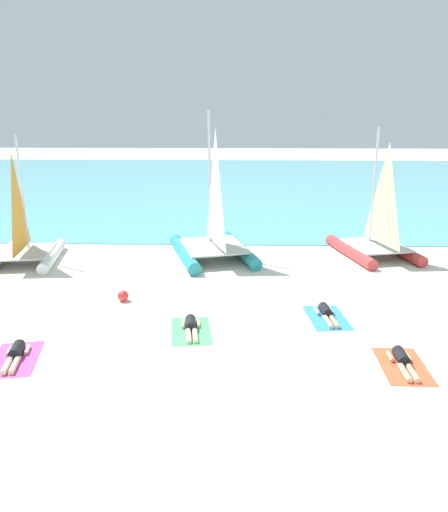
{
  "coord_description": "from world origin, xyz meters",
  "views": [
    {
      "loc": [
        0.5,
        -11.73,
        6.06
      ],
      "look_at": [
        0.0,
        4.74,
        1.2
      ],
      "focal_mm": 35.0,
      "sensor_mm": 36.0,
      "label": 1
    }
  ],
  "objects_px": {
    "sailboat_teal": "(213,238)",
    "sunbather_center_right": "(327,313)",
    "sailboat_red": "(376,238)",
    "towel_center_right": "(327,318)",
    "towel_leftmost": "(16,359)",
    "towel_center_left": "(191,331)",
    "beach_ball": "(123,296)",
    "towel_rightmost": "(403,366)",
    "sunbather_leftmost": "(16,353)",
    "sailboat_white": "(25,245)",
    "sunbather_rightmost": "(402,360)",
    "sunbather_center_left": "(191,326)"
  },
  "relations": [
    {
      "from": "towel_leftmost",
      "to": "towel_center_left",
      "type": "height_order",
      "value": "same"
    },
    {
      "from": "sailboat_teal",
      "to": "sunbather_center_right",
      "type": "height_order",
      "value": "sailboat_teal"
    },
    {
      "from": "sailboat_teal",
      "to": "towel_center_left",
      "type": "height_order",
      "value": "sailboat_teal"
    },
    {
      "from": "towel_center_left",
      "to": "sunbather_center_left",
      "type": "xyz_separation_m",
      "value": [
        -0.01,
        0.07,
        0.13
      ]
    },
    {
      "from": "sailboat_red",
      "to": "sunbather_center_right",
      "type": "bearing_deg",
      "value": -128.62
    },
    {
      "from": "sailboat_white",
      "to": "sunbather_rightmost",
      "type": "xyz_separation_m",
      "value": [
        12.78,
        -8.19,
        -0.63
      ]
    },
    {
      "from": "sailboat_white",
      "to": "towel_center_right",
      "type": "height_order",
      "value": "sailboat_white"
    },
    {
      "from": "sunbather_leftmost",
      "to": "towel_center_right",
      "type": "distance_m",
      "value": 8.77
    },
    {
      "from": "sunbather_rightmost",
      "to": "sailboat_teal",
      "type": "bearing_deg",
      "value": 120.78
    },
    {
      "from": "sailboat_teal",
      "to": "sunbather_leftmost",
      "type": "relative_size",
      "value": 3.85
    },
    {
      "from": "sailboat_teal",
      "to": "towel_center_left",
      "type": "bearing_deg",
      "value": -108.21
    },
    {
      "from": "sunbather_center_left",
      "to": "towel_rightmost",
      "type": "height_order",
      "value": "sunbather_center_left"
    },
    {
      "from": "sailboat_red",
      "to": "towel_center_right",
      "type": "distance_m",
      "value": 7.44
    },
    {
      "from": "sailboat_teal",
      "to": "sailboat_red",
      "type": "height_order",
      "value": "sailboat_teal"
    },
    {
      "from": "sailboat_teal",
      "to": "sunbather_leftmost",
      "type": "height_order",
      "value": "sailboat_teal"
    },
    {
      "from": "sunbather_center_left",
      "to": "beach_ball",
      "type": "height_order",
      "value": "beach_ball"
    },
    {
      "from": "sailboat_teal",
      "to": "sunbather_rightmost",
      "type": "bearing_deg",
      "value": -76.52
    },
    {
      "from": "sailboat_teal",
      "to": "sailboat_white",
      "type": "relative_size",
      "value": 1.18
    },
    {
      "from": "towel_leftmost",
      "to": "sunbather_rightmost",
      "type": "distance_m",
      "value": 9.67
    },
    {
      "from": "sailboat_teal",
      "to": "beach_ball",
      "type": "xyz_separation_m",
      "value": [
        -2.7,
        -4.99,
        -0.71
      ]
    },
    {
      "from": "sunbather_center_right",
      "to": "sailboat_white",
      "type": "bearing_deg",
      "value": 149.44
    },
    {
      "from": "sunbather_center_right",
      "to": "sunbather_rightmost",
      "type": "relative_size",
      "value": 1.0
    },
    {
      "from": "sailboat_teal",
      "to": "sunbather_center_right",
      "type": "xyz_separation_m",
      "value": [
        3.76,
        -6.09,
        -0.77
      ]
    },
    {
      "from": "towel_center_left",
      "to": "sunbather_center_right",
      "type": "distance_m",
      "value": 4.17
    },
    {
      "from": "towel_leftmost",
      "to": "sunbather_leftmost",
      "type": "bearing_deg",
      "value": 100.86
    },
    {
      "from": "sailboat_teal",
      "to": "towel_rightmost",
      "type": "xyz_separation_m",
      "value": [
        5.13,
        -9.08,
        -0.89
      ]
    },
    {
      "from": "towel_leftmost",
      "to": "towel_rightmost",
      "type": "xyz_separation_m",
      "value": [
        9.66,
        -0.06,
        0.0
      ]
    },
    {
      "from": "sunbather_leftmost",
      "to": "towel_center_left",
      "type": "relative_size",
      "value": 0.82
    },
    {
      "from": "sunbather_leftmost",
      "to": "sailboat_white",
      "type": "bearing_deg",
      "value": 100.0
    },
    {
      "from": "sailboat_red",
      "to": "sunbather_leftmost",
      "type": "distance_m",
      "value": 14.89
    },
    {
      "from": "sailboat_red",
      "to": "sunbather_rightmost",
      "type": "xyz_separation_m",
      "value": [
        -1.77,
        -9.55,
        -0.67
      ]
    },
    {
      "from": "sailboat_red",
      "to": "sailboat_white",
      "type": "relative_size",
      "value": 1.06
    },
    {
      "from": "sunbather_center_left",
      "to": "towel_center_right",
      "type": "bearing_deg",
      "value": 6.19
    },
    {
      "from": "towel_leftmost",
      "to": "sunbather_center_left",
      "type": "bearing_deg",
      "value": 23.57
    },
    {
      "from": "sailboat_red",
      "to": "towel_center_left",
      "type": "distance_m",
      "value": 10.59
    },
    {
      "from": "towel_leftmost",
      "to": "sunbather_leftmost",
      "type": "xyz_separation_m",
      "value": [
        -0.01,
        0.07,
        0.13
      ]
    },
    {
      "from": "sailboat_teal",
      "to": "sunbather_center_left",
      "type": "distance_m",
      "value": 7.2
    },
    {
      "from": "sailboat_teal",
      "to": "beach_ball",
      "type": "distance_m",
      "value": 5.72
    },
    {
      "from": "sailboat_red",
      "to": "sunbather_center_right",
      "type": "xyz_separation_m",
      "value": [
        -3.15,
        -6.63,
        -0.67
      ]
    },
    {
      "from": "sunbather_center_right",
      "to": "towel_center_right",
      "type": "bearing_deg",
      "value": -90.0
    },
    {
      "from": "sunbather_leftmost",
      "to": "sunbather_rightmost",
      "type": "relative_size",
      "value": 1.0
    },
    {
      "from": "towel_leftmost",
      "to": "sunbather_center_right",
      "type": "relative_size",
      "value": 1.21
    },
    {
      "from": "sailboat_teal",
      "to": "sunbather_center_left",
      "type": "xyz_separation_m",
      "value": [
        -0.27,
        -7.16,
        -0.77
      ]
    },
    {
      "from": "sunbather_center_left",
      "to": "sunbather_rightmost",
      "type": "xyz_separation_m",
      "value": [
        5.4,
        -1.86,
        0.0
      ]
    },
    {
      "from": "sunbather_center_right",
      "to": "beach_ball",
      "type": "bearing_deg",
      "value": 164.57
    },
    {
      "from": "towel_center_left",
      "to": "towel_center_right",
      "type": "bearing_deg",
      "value": 14.79
    },
    {
      "from": "beach_ball",
      "to": "towel_rightmost",
      "type": "bearing_deg",
      "value": -27.55
    },
    {
      "from": "towel_rightmost",
      "to": "towel_center_right",
      "type": "bearing_deg",
      "value": 115.12
    },
    {
      "from": "towel_center_right",
      "to": "towel_rightmost",
      "type": "distance_m",
      "value": 3.22
    },
    {
      "from": "sailboat_red",
      "to": "towel_rightmost",
      "type": "height_order",
      "value": "sailboat_red"
    }
  ]
}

